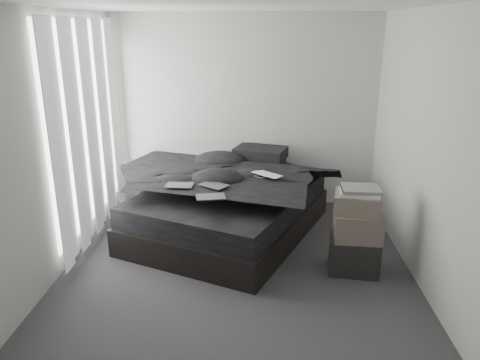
{
  "coord_description": "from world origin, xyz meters",
  "views": [
    {
      "loc": [
        0.24,
        -4.26,
        2.43
      ],
      "look_at": [
        0.0,
        0.8,
        0.75
      ],
      "focal_mm": 35.0,
      "sensor_mm": 36.0,
      "label": 1
    }
  ],
  "objects_px": {
    "box_lower": "(354,254)",
    "bed": "(229,220)",
    "laptop": "(264,169)",
    "side_stand": "(157,197)"
  },
  "relations": [
    {
      "from": "box_lower",
      "to": "bed",
      "type": "bearing_deg",
      "value": 146.57
    },
    {
      "from": "laptop",
      "to": "box_lower",
      "type": "relative_size",
      "value": 0.75
    },
    {
      "from": "side_stand",
      "to": "bed",
      "type": "bearing_deg",
      "value": -16.48
    },
    {
      "from": "laptop",
      "to": "side_stand",
      "type": "distance_m",
      "value": 1.51
    },
    {
      "from": "side_stand",
      "to": "box_lower",
      "type": "distance_m",
      "value": 2.59
    },
    {
      "from": "bed",
      "to": "side_stand",
      "type": "relative_size",
      "value": 3.43
    },
    {
      "from": "side_stand",
      "to": "box_lower",
      "type": "height_order",
      "value": "side_stand"
    },
    {
      "from": "laptop",
      "to": "side_stand",
      "type": "relative_size",
      "value": 0.55
    },
    {
      "from": "laptop",
      "to": "side_stand",
      "type": "height_order",
      "value": "laptop"
    },
    {
      "from": "bed",
      "to": "side_stand",
      "type": "xyz_separation_m",
      "value": [
        -0.95,
        0.28,
        0.18
      ]
    }
  ]
}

